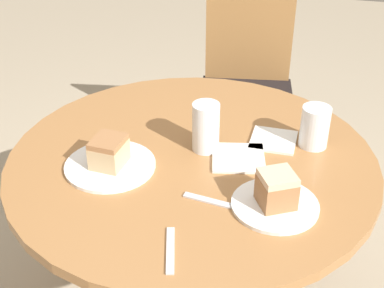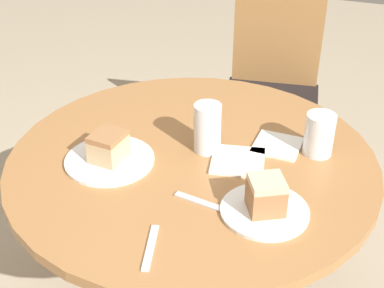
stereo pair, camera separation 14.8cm
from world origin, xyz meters
The scene contains 12 objects.
table centered at (0.00, 0.00, 0.54)m, with size 1.04×1.04×0.71m.
chair centered at (0.03, 0.94, 0.46)m, with size 0.48×0.53×0.87m.
plate_near centered at (0.25, -0.17, 0.71)m, with size 0.22×0.22×0.01m.
plate_far centered at (-0.21, -0.10, 0.71)m, with size 0.25×0.25×0.01m.
cake_slice_near centered at (0.25, -0.17, 0.76)m, with size 0.11×0.11×0.09m.
cake_slice_far centered at (-0.21, -0.10, 0.75)m, with size 0.09×0.10×0.08m.
glass_lemonade centered at (0.03, 0.05, 0.77)m, with size 0.08×0.08×0.14m.
glass_water centered at (0.33, 0.14, 0.76)m, with size 0.08×0.08×0.12m.
napkin_stack centered at (0.13, 0.01, 0.71)m, with size 0.17×0.17×0.01m.
fork centered at (0.12, -0.20, 0.71)m, with size 0.19×0.05×0.00m.
spoon centered at (0.04, -0.38, 0.71)m, with size 0.05×0.15×0.00m.
napkin_side centered at (0.22, 0.13, 0.71)m, with size 0.14×0.14×0.01m.
Camera 1 is at (0.29, -1.22, 1.54)m, focal length 50.00 mm.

